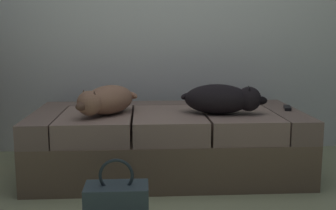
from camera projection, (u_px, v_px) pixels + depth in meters
name	position (u px, v px, depth m)	size (l,w,h in m)	color
couch	(168.00, 142.00, 2.99)	(1.87, 0.91, 0.45)	brown
dog_tan	(106.00, 100.00, 2.79)	(0.44, 0.53, 0.19)	#8A624B
dog_dark	(223.00, 99.00, 2.82)	(0.59, 0.33, 0.20)	black
tv_remote	(287.00, 108.00, 3.00)	(0.04, 0.15, 0.02)	black
handbag	(117.00, 207.00, 2.11)	(0.32, 0.18, 0.38)	#2B3A41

